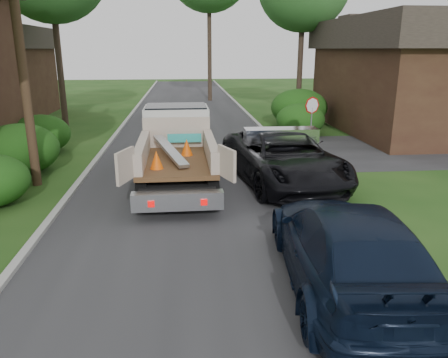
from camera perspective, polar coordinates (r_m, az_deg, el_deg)
ground at (r=10.80m, az=-2.49°, el=-7.84°), size 120.00×120.00×0.00m
road at (r=20.32m, az=-3.95°, el=3.88°), size 8.00×90.00×0.02m
curb_left at (r=20.63m, az=-15.43°, el=3.66°), size 0.20×90.00×0.12m
curb_right at (r=20.81m, az=7.43°, el=4.23°), size 0.20×90.00×0.12m
stop_sign at (r=19.84m, az=11.39°, el=8.48°), size 0.71×0.32×2.48m
utility_pole at (r=15.65m, az=-25.36°, el=17.69°), size 2.42×1.25×10.00m
house_right at (r=27.39m, az=24.69°, el=12.40°), size 9.72×12.96×6.20m
hedge_left_b at (r=17.76m, az=-25.18°, el=3.54°), size 2.86×2.86×1.87m
hedge_left_c at (r=21.13m, az=-22.85°, el=5.44°), size 2.60×2.60×1.70m
hedge_right_a at (r=23.94m, az=9.95°, el=7.66°), size 2.60×2.60×1.70m
hedge_right_b at (r=26.95m, az=9.77°, el=9.20°), size 3.38×3.38×2.21m
flatbed_truck at (r=15.44m, az=-6.18°, el=4.84°), size 3.07×6.56×2.48m
black_pickup at (r=15.14m, az=7.70°, el=2.81°), size 3.89×6.82×1.79m
navy_suv at (r=8.72m, az=15.86°, el=-8.58°), size 2.87×6.03×1.70m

